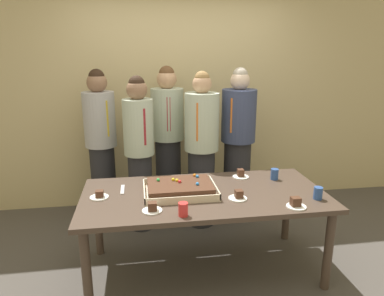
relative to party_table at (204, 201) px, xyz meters
name	(u,v)px	position (x,y,z in m)	size (l,w,h in m)	color
ground_plane	(204,269)	(0.00, 0.00, -0.65)	(12.00, 12.00, 0.00)	#4C4742
interior_back_panel	(180,82)	(0.00, 1.60, 0.85)	(8.00, 0.12, 3.00)	#CCB784
party_table	(204,201)	(0.00, 0.00, 0.00)	(2.01, 0.96, 0.72)	#47382D
sheet_cake	(180,188)	(-0.20, 0.03, 0.12)	(0.60, 0.45, 0.11)	beige
plated_slice_near_left	(238,196)	(0.25, -0.16, 0.10)	(0.15, 0.15, 0.07)	white
plated_slice_near_right	(241,175)	(0.41, 0.32, 0.10)	(0.15, 0.15, 0.08)	white
plated_slice_far_left	(99,196)	(-0.85, 0.03, 0.09)	(0.15, 0.15, 0.06)	white
plated_slice_far_right	(152,208)	(-0.44, -0.29, 0.10)	(0.15, 0.15, 0.07)	white
plated_slice_center_front	(296,204)	(0.63, -0.37, 0.10)	(0.15, 0.15, 0.08)	white
drink_cup_nearest	(318,193)	(0.87, -0.26, 0.12)	(0.07, 0.07, 0.10)	#2D5199
drink_cup_middle	(183,209)	(-0.23, -0.39, 0.12)	(0.07, 0.07, 0.10)	red
drink_cup_far_end	(275,174)	(0.70, 0.22, 0.12)	(0.07, 0.07, 0.10)	#2D5199
cake_server_utensil	(123,190)	(-0.67, 0.17, 0.08)	(0.03, 0.20, 0.01)	silver
person_serving_front	(168,140)	(-0.19, 1.23, 0.23)	(0.36, 0.36, 1.71)	#28282D
person_green_shirt_behind	(201,149)	(0.13, 0.86, 0.21)	(0.36, 0.36, 1.67)	#28282D
person_striped_tie_right	(238,143)	(0.56, 0.98, 0.22)	(0.37, 0.37, 1.70)	#28282D
person_far_right_suit	(101,143)	(-0.93, 1.19, 0.23)	(0.34, 0.34, 1.68)	#28282D
person_left_edge_reaching	(139,151)	(-0.52, 0.86, 0.21)	(0.31, 0.31, 1.63)	#28282D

